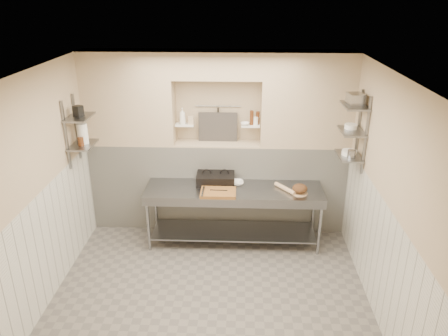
# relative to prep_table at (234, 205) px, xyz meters

# --- Properties ---
(floor) EXTENTS (4.00, 3.90, 0.10)m
(floor) POSITION_rel_prep_table_xyz_m (-0.27, -1.18, -0.69)
(floor) COLOR #66605A
(floor) RESTS_ON ground
(ceiling) EXTENTS (4.00, 3.90, 0.10)m
(ceiling) POSITION_rel_prep_table_xyz_m (-0.27, -1.18, 2.21)
(ceiling) COLOR silver
(ceiling) RESTS_ON ground
(wall_left) EXTENTS (0.10, 3.90, 2.80)m
(wall_left) POSITION_rel_prep_table_xyz_m (-2.32, -1.18, 0.76)
(wall_left) COLOR tan
(wall_left) RESTS_ON ground
(wall_right) EXTENTS (0.10, 3.90, 2.80)m
(wall_right) POSITION_rel_prep_table_xyz_m (1.78, -1.18, 0.76)
(wall_right) COLOR tan
(wall_right) RESTS_ON ground
(wall_back) EXTENTS (4.00, 0.10, 2.80)m
(wall_back) POSITION_rel_prep_table_xyz_m (-0.27, 0.82, 0.76)
(wall_back) COLOR tan
(wall_back) RESTS_ON ground
(wall_front) EXTENTS (4.00, 0.10, 2.80)m
(wall_front) POSITION_rel_prep_table_xyz_m (-0.27, -3.18, 0.76)
(wall_front) COLOR tan
(wall_front) RESTS_ON ground
(backwall_lower) EXTENTS (4.00, 0.40, 1.40)m
(backwall_lower) POSITION_rel_prep_table_xyz_m (-0.27, 0.57, 0.06)
(backwall_lower) COLOR silver
(backwall_lower) RESTS_ON floor
(alcove_sill) EXTENTS (1.30, 0.40, 0.02)m
(alcove_sill) POSITION_rel_prep_table_xyz_m (-0.27, 0.57, 0.77)
(alcove_sill) COLOR tan
(alcove_sill) RESTS_ON backwall_lower
(backwall_pillar_left) EXTENTS (1.35, 0.40, 1.40)m
(backwall_pillar_left) POSITION_rel_prep_table_xyz_m (-1.59, 0.57, 1.46)
(backwall_pillar_left) COLOR tan
(backwall_pillar_left) RESTS_ON backwall_lower
(backwall_pillar_right) EXTENTS (1.35, 0.40, 1.40)m
(backwall_pillar_right) POSITION_rel_prep_table_xyz_m (1.06, 0.57, 1.46)
(backwall_pillar_right) COLOR tan
(backwall_pillar_right) RESTS_ON backwall_lower
(backwall_header) EXTENTS (1.30, 0.40, 0.40)m
(backwall_header) POSITION_rel_prep_table_xyz_m (-0.27, 0.57, 1.96)
(backwall_header) COLOR tan
(backwall_header) RESTS_ON backwall_lower
(wainscot_left) EXTENTS (0.02, 3.90, 1.40)m
(wainscot_left) POSITION_rel_prep_table_xyz_m (-2.26, -1.18, 0.06)
(wainscot_left) COLOR silver
(wainscot_left) RESTS_ON floor
(wainscot_right) EXTENTS (0.02, 3.90, 1.40)m
(wainscot_right) POSITION_rel_prep_table_xyz_m (1.72, -1.18, 0.06)
(wainscot_right) COLOR silver
(wainscot_right) RESTS_ON floor
(alcove_shelf_left) EXTENTS (0.28, 0.16, 0.02)m
(alcove_shelf_left) POSITION_rel_prep_table_xyz_m (-0.77, 0.57, 1.06)
(alcove_shelf_left) COLOR white
(alcove_shelf_left) RESTS_ON backwall_lower
(alcove_shelf_right) EXTENTS (0.28, 0.16, 0.02)m
(alcove_shelf_right) POSITION_rel_prep_table_xyz_m (0.23, 0.57, 1.06)
(alcove_shelf_right) COLOR white
(alcove_shelf_right) RESTS_ON backwall_lower
(utensil_rail) EXTENTS (0.70, 0.02, 0.02)m
(utensil_rail) POSITION_rel_prep_table_xyz_m (-0.27, 0.74, 1.31)
(utensil_rail) COLOR gray
(utensil_rail) RESTS_ON wall_back
(hanging_steel) EXTENTS (0.02, 0.02, 0.30)m
(hanging_steel) POSITION_rel_prep_table_xyz_m (-0.27, 0.72, 1.14)
(hanging_steel) COLOR black
(hanging_steel) RESTS_ON utensil_rail
(splash_panel) EXTENTS (0.60, 0.08, 0.45)m
(splash_panel) POSITION_rel_prep_table_xyz_m (-0.27, 0.67, 1.00)
(splash_panel) COLOR #383330
(splash_panel) RESTS_ON alcove_sill
(shelf_rail_left_a) EXTENTS (0.03, 0.03, 0.95)m
(shelf_rail_left_a) POSITION_rel_prep_table_xyz_m (-2.24, 0.07, 1.16)
(shelf_rail_left_a) COLOR slate
(shelf_rail_left_a) RESTS_ON wall_left
(shelf_rail_left_b) EXTENTS (0.03, 0.03, 0.95)m
(shelf_rail_left_b) POSITION_rel_prep_table_xyz_m (-2.24, -0.33, 1.16)
(shelf_rail_left_b) COLOR slate
(shelf_rail_left_b) RESTS_ON wall_left
(wall_shelf_left_lower) EXTENTS (0.30, 0.50, 0.02)m
(wall_shelf_left_lower) POSITION_rel_prep_table_xyz_m (-2.11, -0.13, 0.96)
(wall_shelf_left_lower) COLOR slate
(wall_shelf_left_lower) RESTS_ON wall_left
(wall_shelf_left_upper) EXTENTS (0.30, 0.50, 0.03)m
(wall_shelf_left_upper) POSITION_rel_prep_table_xyz_m (-2.11, -0.13, 1.36)
(wall_shelf_left_upper) COLOR slate
(wall_shelf_left_upper) RESTS_ON wall_left
(shelf_rail_right_a) EXTENTS (0.03, 0.03, 1.05)m
(shelf_rail_right_a) POSITION_rel_prep_table_xyz_m (1.71, 0.07, 1.21)
(shelf_rail_right_a) COLOR slate
(shelf_rail_right_a) RESTS_ON wall_right
(shelf_rail_right_b) EXTENTS (0.03, 0.03, 1.05)m
(shelf_rail_right_b) POSITION_rel_prep_table_xyz_m (1.71, -0.33, 1.21)
(shelf_rail_right_b) COLOR slate
(shelf_rail_right_b) RESTS_ON wall_right
(wall_shelf_right_lower) EXTENTS (0.30, 0.50, 0.02)m
(wall_shelf_right_lower) POSITION_rel_prep_table_xyz_m (1.57, -0.13, 0.86)
(wall_shelf_right_lower) COLOR slate
(wall_shelf_right_lower) RESTS_ON wall_right
(wall_shelf_right_mid) EXTENTS (0.30, 0.50, 0.02)m
(wall_shelf_right_mid) POSITION_rel_prep_table_xyz_m (1.57, -0.13, 1.21)
(wall_shelf_right_mid) COLOR slate
(wall_shelf_right_mid) RESTS_ON wall_right
(wall_shelf_right_upper) EXTENTS (0.30, 0.50, 0.03)m
(wall_shelf_right_upper) POSITION_rel_prep_table_xyz_m (1.57, -0.13, 1.56)
(wall_shelf_right_upper) COLOR slate
(wall_shelf_right_upper) RESTS_ON wall_right
(prep_table) EXTENTS (2.60, 0.70, 0.90)m
(prep_table) POSITION_rel_prep_table_xyz_m (0.00, 0.00, 0.00)
(prep_table) COLOR gray
(prep_table) RESTS_ON floor
(panini_press) EXTENTS (0.57, 0.42, 0.15)m
(panini_press) POSITION_rel_prep_table_xyz_m (-0.28, 0.21, 0.33)
(panini_press) COLOR black
(panini_press) RESTS_ON prep_table
(cutting_board) EXTENTS (0.50, 0.35, 0.05)m
(cutting_board) POSITION_rel_prep_table_xyz_m (-0.22, -0.17, 0.28)
(cutting_board) COLOR brown
(cutting_board) RESTS_ON prep_table
(knife_blade) EXTENTS (0.25, 0.04, 0.01)m
(knife_blade) POSITION_rel_prep_table_xyz_m (-0.22, -0.15, 0.31)
(knife_blade) COLOR gray
(knife_blade) RESTS_ON cutting_board
(tongs) EXTENTS (0.03, 0.29, 0.03)m
(tongs) POSITION_rel_prep_table_xyz_m (-0.43, -0.21, 0.32)
(tongs) COLOR gray
(tongs) RESTS_ON cutting_board
(mixing_bowl) EXTENTS (0.24, 0.24, 0.05)m
(mixing_bowl) POSITION_rel_prep_table_xyz_m (0.03, 0.16, 0.28)
(mixing_bowl) COLOR white
(mixing_bowl) RESTS_ON prep_table
(rolling_pin) EXTENTS (0.29, 0.36, 0.06)m
(rolling_pin) POSITION_rel_prep_table_xyz_m (0.74, -0.01, 0.29)
(rolling_pin) COLOR tan
(rolling_pin) RESTS_ON prep_table
(bread_board) EXTENTS (0.23, 0.23, 0.01)m
(bread_board) POSITION_rel_prep_table_xyz_m (0.94, -0.11, 0.26)
(bread_board) COLOR tan
(bread_board) RESTS_ON prep_table
(bread_loaf) EXTENTS (0.22, 0.22, 0.13)m
(bread_loaf) POSITION_rel_prep_table_xyz_m (0.94, -0.11, 0.34)
(bread_loaf) COLOR #4C2D19
(bread_loaf) RESTS_ON bread_board
(bottle_soap) EXTENTS (0.10, 0.10, 0.25)m
(bottle_soap) POSITION_rel_prep_table_xyz_m (-0.80, 0.56, 1.19)
(bottle_soap) COLOR white
(bottle_soap) RESTS_ON alcove_shelf_left
(jar_alcove) EXTENTS (0.08, 0.08, 0.12)m
(jar_alcove) POSITION_rel_prep_table_xyz_m (-0.67, 0.56, 1.13)
(jar_alcove) COLOR tan
(jar_alcove) RESTS_ON alcove_shelf_left
(bowl_alcove) EXTENTS (0.14, 0.14, 0.04)m
(bowl_alcove) POSITION_rel_prep_table_xyz_m (0.15, 0.54, 1.09)
(bowl_alcove) COLOR white
(bowl_alcove) RESTS_ON alcove_shelf_right
(condiment_a) EXTENTS (0.05, 0.05, 0.20)m
(condiment_a) POSITION_rel_prep_table_xyz_m (0.34, 0.59, 1.17)
(condiment_a) COLOR #4B2510
(condiment_a) RESTS_ON alcove_shelf_right
(condiment_b) EXTENTS (0.05, 0.05, 0.22)m
(condiment_b) POSITION_rel_prep_table_xyz_m (0.25, 0.56, 1.18)
(condiment_b) COLOR #4B2510
(condiment_b) RESTS_ON alcove_shelf_right
(condiment_c) EXTENTS (0.07, 0.07, 0.12)m
(condiment_c) POSITION_rel_prep_table_xyz_m (0.31, 0.56, 1.13)
(condiment_c) COLOR white
(condiment_c) RESTS_ON alcove_shelf_right
(jug_left) EXTENTS (0.14, 0.14, 0.29)m
(jug_left) POSITION_rel_prep_table_xyz_m (-2.11, -0.09, 1.11)
(jug_left) COLOR white
(jug_left) RESTS_ON wall_shelf_left_lower
(jar_left) EXTENTS (0.08, 0.08, 0.12)m
(jar_left) POSITION_rel_prep_table_xyz_m (-2.11, -0.19, 1.03)
(jar_left) COLOR #4B2510
(jar_left) RESTS_ON wall_shelf_left_lower
(box_left_upper) EXTENTS (0.14, 0.14, 0.15)m
(box_left_upper) POSITION_rel_prep_table_xyz_m (-2.11, -0.14, 1.44)
(box_left_upper) COLOR black
(box_left_upper) RESTS_ON wall_shelf_left_upper
(bowl_right) EXTENTS (0.20, 0.20, 0.06)m
(bowl_right) POSITION_rel_prep_table_xyz_m (1.57, -0.13, 0.90)
(bowl_right) COLOR white
(bowl_right) RESTS_ON wall_shelf_right_lower
(canister_right) EXTENTS (0.11, 0.11, 0.11)m
(canister_right) POSITION_rel_prep_table_xyz_m (1.57, -0.25, 0.92)
(canister_right) COLOR gray
(canister_right) RESTS_ON wall_shelf_right_lower
(bowl_right_mid) EXTENTS (0.17, 0.17, 0.06)m
(bowl_right_mid) POSITION_rel_prep_table_xyz_m (1.57, -0.05, 1.25)
(bowl_right_mid) COLOR white
(bowl_right_mid) RESTS_ON wall_shelf_right_mid
(basket_right) EXTENTS (0.22, 0.26, 0.15)m
(basket_right) POSITION_rel_prep_table_xyz_m (1.57, -0.13, 1.64)
(basket_right) COLOR gray
(basket_right) RESTS_ON wall_shelf_right_upper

